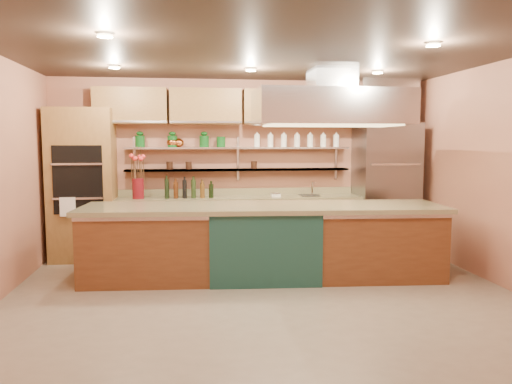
{
  "coord_description": "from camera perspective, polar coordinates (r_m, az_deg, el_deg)",
  "views": [
    {
      "loc": [
        -0.86,
        -5.64,
        1.81
      ],
      "look_at": [
        0.05,
        1.0,
        1.13
      ],
      "focal_mm": 35.0,
      "sensor_mm": 36.0,
      "label": 1
    }
  ],
  "objects": [
    {
      "name": "floor",
      "position": [
        5.99,
        0.87,
        -11.86
      ],
      "size": [
        6.0,
        5.0,
        0.02
      ],
      "primitive_type": "cube",
      "color": "gray",
      "rests_on": "ground"
    },
    {
      "name": "ceiling",
      "position": [
        5.79,
        0.92,
        15.68
      ],
      "size": [
        6.0,
        5.0,
        0.02
      ],
      "primitive_type": "cube",
      "color": "black",
      "rests_on": "wall_back"
    },
    {
      "name": "wall_back",
      "position": [
        8.2,
        -1.74,
        2.96
      ],
      "size": [
        6.0,
        0.04,
        2.8
      ],
      "primitive_type": "cube",
      "color": "#B47255",
      "rests_on": "floor"
    },
    {
      "name": "wall_front",
      "position": [
        3.28,
        7.48,
        -1.37
      ],
      "size": [
        6.0,
        0.04,
        2.8
      ],
      "primitive_type": "cube",
      "color": "#B47255",
      "rests_on": "floor"
    },
    {
      "name": "wall_right",
      "position": [
        6.85,
        26.57,
        1.79
      ],
      "size": [
        0.04,
        5.0,
        2.8
      ],
      "primitive_type": "cube",
      "color": "#B47255",
      "rests_on": "floor"
    },
    {
      "name": "oven_stack",
      "position": [
        8.01,
        -19.2,
        0.78
      ],
      "size": [
        0.95,
        0.64,
        2.3
      ],
      "primitive_type": "cube",
      "color": "olive",
      "rests_on": "floor"
    },
    {
      "name": "refrigerator",
      "position": [
        8.45,
        14.59,
        0.48
      ],
      "size": [
        0.95,
        0.72,
        2.1
      ],
      "primitive_type": "cube",
      "color": "gray",
      "rests_on": "floor"
    },
    {
      "name": "back_counter",
      "position": [
        8.0,
        -1.85,
        -3.85
      ],
      "size": [
        3.84,
        0.64,
        0.93
      ],
      "primitive_type": "cube",
      "color": "tan",
      "rests_on": "floor"
    },
    {
      "name": "wall_shelf_lower",
      "position": [
        8.06,
        -2.0,
        2.56
      ],
      "size": [
        3.6,
        0.26,
        0.03
      ],
      "primitive_type": "cube",
      "color": "silver",
      "rests_on": "wall_back"
    },
    {
      "name": "wall_shelf_upper",
      "position": [
        8.05,
        -2.01,
        5.05
      ],
      "size": [
        3.6,
        0.26,
        0.03
      ],
      "primitive_type": "cube",
      "color": "silver",
      "rests_on": "wall_back"
    },
    {
      "name": "upper_cabinets",
      "position": [
        8.03,
        -1.63,
        9.69
      ],
      "size": [
        4.6,
        0.36,
        0.55
      ],
      "primitive_type": "cube",
      "color": "olive",
      "rests_on": "wall_back"
    },
    {
      "name": "range_hood",
      "position": [
        6.72,
        8.58,
        9.53
      ],
      "size": [
        2.0,
        1.0,
        0.45
      ],
      "primitive_type": "cube",
      "color": "silver",
      "rests_on": "ceiling"
    },
    {
      "name": "ceiling_downlights",
      "position": [
        5.98,
        0.62,
        15.07
      ],
      "size": [
        4.0,
        2.8,
        0.02
      ],
      "primitive_type": "cube",
      "color": "#FFE5A5",
      "rests_on": "ceiling"
    },
    {
      "name": "island",
      "position": [
        6.64,
        0.84,
        -5.68
      ],
      "size": [
        4.7,
        1.35,
        0.97
      ],
      "primitive_type": "cube",
      "rotation": [
        0.0,
        0.0,
        -0.07
      ],
      "color": "brown",
      "rests_on": "floor"
    },
    {
      "name": "flower_vase",
      "position": [
        7.86,
        -13.33,
        0.4
      ],
      "size": [
        0.22,
        0.22,
        0.31
      ],
      "primitive_type": "cylinder",
      "rotation": [
        0.0,
        0.0,
        -0.26
      ],
      "color": "#5E0E15",
      "rests_on": "back_counter"
    },
    {
      "name": "oil_bottle_cluster",
      "position": [
        7.83,
        -7.66,
        0.27
      ],
      "size": [
        0.82,
        0.32,
        0.26
      ],
      "primitive_type": "cube",
      "rotation": [
        0.0,
        0.0,
        0.11
      ],
      "color": "black",
      "rests_on": "back_counter"
    },
    {
      "name": "kitchen_scale",
      "position": [
        7.96,
        2.27,
        -0.22
      ],
      "size": [
        0.18,
        0.15,
        0.08
      ],
      "primitive_type": "cube",
      "rotation": [
        0.0,
        0.0,
        -0.35
      ],
      "color": "white",
      "rests_on": "back_counter"
    },
    {
      "name": "bar_faucet",
      "position": [
        8.18,
        6.44,
        0.4
      ],
      "size": [
        0.04,
        0.04,
        0.22
      ],
      "primitive_type": "cylinder",
      "rotation": [
        0.0,
        0.0,
        0.35
      ],
      "color": "silver",
      "rests_on": "back_counter"
    },
    {
      "name": "copper_kettle",
      "position": [
        8.01,
        -8.84,
        5.58
      ],
      "size": [
        0.23,
        0.23,
        0.14
      ],
      "primitive_type": "ellipsoid",
      "rotation": [
        0.0,
        0.0,
        0.43
      ],
      "color": "#B55B29",
      "rests_on": "wall_shelf_upper"
    },
    {
      "name": "green_canister",
      "position": [
        8.03,
        -4.02,
        5.73
      ],
      "size": [
        0.17,
        0.17,
        0.16
      ],
      "primitive_type": "cylinder",
      "rotation": [
        0.0,
        0.0,
        0.24
      ],
      "color": "#0F4715",
      "rests_on": "wall_shelf_upper"
    }
  ]
}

